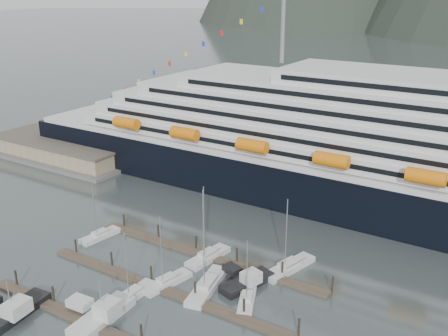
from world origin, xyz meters
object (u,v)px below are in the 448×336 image
Objects in this scene: sailboat_a at (100,236)px; trawler_e at (246,281)px; sailboat_d at (207,286)px; sailboat_h at (247,300)px; sailboat_b at (133,295)px; warehouse at (63,150)px; sailboat_f at (208,257)px; trawler_b at (101,315)px; trawler_a at (11,313)px; sailboat_g at (289,268)px; sailboat_c at (167,282)px.

trawler_e is at bearing -80.72° from sailboat_a.
sailboat_a is at bearing 108.20° from trawler_e.
sailboat_d is 1.59× the size of sailboat_h.
sailboat_d is 1.79× the size of trawler_e.
sailboat_b is 1.18× the size of trawler_e.
sailboat_b reaches higher than warehouse.
sailboat_f is 23.79m from trawler_b.
warehouse is 77.62m from trawler_a.
sailboat_g reaches higher than sailboat_h.
sailboat_c is 10.73m from sailboat_f.
sailboat_d reaches higher than sailboat_h.
sailboat_g is (14.09, 4.51, -0.01)m from sailboat_f.
sailboat_f reaches higher than trawler_e.
sailboat_f reaches higher than sailboat_h.
sailboat_h is at bearing -100.39° from sailboat_d.
warehouse is at bearing 48.49° from trawler_b.
sailboat_g is (81.91, -22.01, -1.81)m from warehouse.
sailboat_c is 1.29× the size of trawler_e.
sailboat_g is 1.38× the size of trawler_e.
sailboat_d reaches higher than sailboat_g.
sailboat_g is (15.18, 15.19, 0.01)m from sailboat_c.
trawler_e is (25.42, 26.70, -0.06)m from trawler_a.
sailboat_a is at bearing 41.56° from trawler_b.
sailboat_a is at bearing 60.52° from sailboat_h.
sailboat_b is 0.66× the size of sailboat_d.
sailboat_h is at bearing -66.98° from sailboat_c.
sailboat_a is at bearing 57.73° from sailboat_b.
sailboat_a is 1.21× the size of trawler_b.
sailboat_f is at bearing -11.37° from sailboat_b.
warehouse is 83.77m from trawler_e.
sailboat_h is at bearing -23.17° from warehouse.
trawler_e is at bearing -21.22° from warehouse.
sailboat_g reaches higher than sailboat_c.
sailboat_g is at bearing -32.99° from sailboat_c.
warehouse is at bearing 75.69° from sailboat_f.
sailboat_a is 1.15× the size of sailboat_b.
trawler_a is (7.65, -26.26, 0.48)m from sailboat_a.
sailboat_g is 33.04m from trawler_b.
sailboat_h is at bearing -87.48° from sailboat_a.
trawler_e is at bearing -46.77° from sailboat_c.
sailboat_a is 33.08m from trawler_e.
trawler_b reaches higher than trawler_a.
sailboat_a is 0.98× the size of sailboat_g.
sailboat_d is at bearing -32.98° from trawler_b.
sailboat_g is 12.56m from sailboat_h.
warehouse is at bearing 52.99° from sailboat_d.
sailboat_c is 24.32m from trawler_a.
sailboat_c is 13.28m from trawler_e.
sailboat_d is 1.30× the size of sailboat_g.
trawler_a is (-15.16, -30.50, 0.46)m from sailboat_f.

